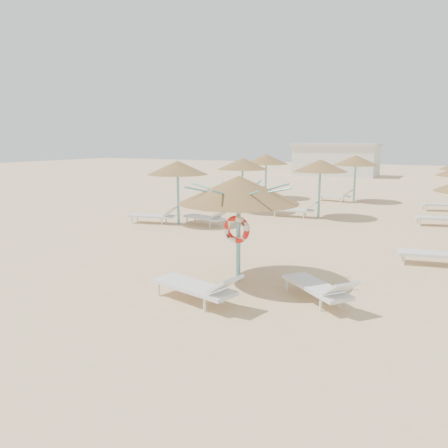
% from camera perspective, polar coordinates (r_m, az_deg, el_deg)
% --- Properties ---
extents(ground, '(120.00, 120.00, 0.00)m').
position_cam_1_polar(ground, '(11.28, 1.05, -7.16)').
color(ground, '#DAB285').
rests_on(ground, ground).
extents(main_palapa, '(2.96, 2.96, 2.65)m').
position_cam_1_polar(main_palapa, '(10.64, 1.93, 4.44)').
color(main_palapa, '#69B4B6').
rests_on(main_palapa, ground).
extents(lounger_main_a, '(2.28, 1.14, 0.79)m').
position_cam_1_polar(lounger_main_a, '(9.55, -3.36, -8.16)').
color(lounger_main_a, silver).
rests_on(lounger_main_a, ground).
extents(lounger_main_b, '(1.96, 1.77, 0.74)m').
position_cam_1_polar(lounger_main_b, '(9.79, 12.39, -8.06)').
color(lounger_main_b, silver).
rests_on(lounger_main_b, ground).
extents(palapa_field, '(18.28, 14.57, 2.72)m').
position_cam_1_polar(palapa_field, '(20.57, 18.16, 7.00)').
color(palapa_field, '#69B4B6').
rests_on(palapa_field, ground).
extents(service_hut, '(8.40, 4.40, 3.25)m').
position_cam_1_polar(service_hut, '(45.91, 14.41, 8.18)').
color(service_hut, silver).
rests_on(service_hut, ground).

